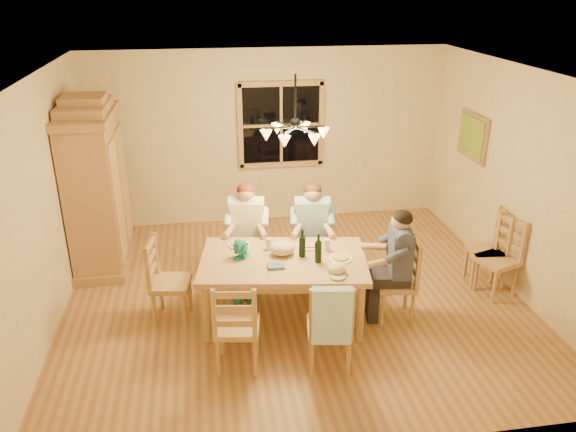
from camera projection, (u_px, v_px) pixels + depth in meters
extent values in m
plane|color=#9A6038|center=(294.00, 296.00, 6.95)|extent=(5.50, 5.50, 0.00)
cube|color=white|center=(295.00, 74.00, 5.89)|extent=(5.50, 5.00, 0.02)
cube|color=beige|center=(268.00, 138.00, 8.69)|extent=(5.50, 0.02, 2.70)
cube|color=beige|center=(43.00, 208.00, 6.03)|extent=(0.02, 5.00, 2.70)
cube|color=beige|center=(518.00, 182.00, 6.81)|extent=(0.02, 5.00, 2.70)
cube|color=black|center=(281.00, 125.00, 8.63)|extent=(1.20, 0.03, 1.20)
cube|color=tan|center=(281.00, 125.00, 8.61)|extent=(1.30, 0.06, 1.30)
cube|color=#A06B45|center=(473.00, 136.00, 7.80)|extent=(0.04, 0.78, 0.64)
cube|color=#1E6B2D|center=(471.00, 136.00, 7.80)|extent=(0.02, 0.68, 0.54)
cylinder|color=black|center=(295.00, 99.00, 6.00)|extent=(0.02, 0.02, 0.53)
sphere|color=black|center=(295.00, 124.00, 6.10)|extent=(0.12, 0.12, 0.12)
cylinder|color=black|center=(310.00, 127.00, 6.14)|extent=(0.34, 0.02, 0.02)
cone|color=#FFB259|center=(324.00, 133.00, 6.19)|extent=(0.13, 0.13, 0.12)
cylinder|color=black|center=(300.00, 124.00, 6.25)|extent=(0.19, 0.31, 0.02)
cone|color=#FFB259|center=(305.00, 128.00, 6.42)|extent=(0.13, 0.13, 0.12)
cylinder|color=black|center=(286.00, 124.00, 6.23)|extent=(0.19, 0.31, 0.02)
cone|color=#FFB259|center=(277.00, 129.00, 6.38)|extent=(0.13, 0.13, 0.12)
cylinder|color=black|center=(281.00, 128.00, 6.09)|extent=(0.34, 0.02, 0.02)
cone|color=#FFB259|center=(266.00, 135.00, 6.10)|extent=(0.13, 0.13, 0.12)
cylinder|color=black|center=(290.00, 131.00, 5.98)|extent=(0.19, 0.31, 0.02)
cone|color=#FFB259|center=(284.00, 142.00, 5.87)|extent=(0.13, 0.13, 0.12)
cylinder|color=black|center=(305.00, 130.00, 6.00)|extent=(0.19, 0.31, 0.02)
cone|color=#FFB259|center=(314.00, 140.00, 5.92)|extent=(0.13, 0.13, 0.12)
cube|color=#A06B45|center=(97.00, 194.00, 7.40)|extent=(0.60, 1.30, 2.00)
cube|color=#A06B45|center=(86.00, 115.00, 6.99)|extent=(0.66, 1.40, 0.10)
cube|color=#A06B45|center=(85.00, 107.00, 6.95)|extent=(0.58, 1.00, 0.12)
cube|color=#A06B45|center=(83.00, 99.00, 6.91)|extent=(0.52, 0.55, 0.10)
cube|color=tan|center=(118.00, 202.00, 7.15)|extent=(0.03, 0.55, 1.60)
cube|color=tan|center=(124.00, 185.00, 7.75)|extent=(0.03, 0.55, 1.60)
cube|color=#A06B45|center=(106.00, 258.00, 7.77)|extent=(0.66, 1.40, 0.12)
cube|color=#AD794C|center=(283.00, 261.00, 6.23)|extent=(1.98, 1.38, 0.06)
cube|color=tan|center=(283.00, 267.00, 6.26)|extent=(1.81, 1.21, 0.10)
cylinder|color=tan|center=(206.00, 313.00, 5.95)|extent=(0.09, 0.09, 0.70)
cylinder|color=tan|center=(360.00, 313.00, 5.96)|extent=(0.09, 0.09, 0.70)
cylinder|color=tan|center=(216.00, 272.00, 6.80)|extent=(0.09, 0.09, 0.70)
cylinder|color=tan|center=(351.00, 271.00, 6.80)|extent=(0.09, 0.09, 0.70)
cube|color=tan|center=(248.00, 249.00, 7.13)|extent=(0.50, 0.48, 0.06)
cube|color=tan|center=(247.00, 230.00, 7.03)|extent=(0.38, 0.11, 0.54)
cube|color=tan|center=(312.00, 249.00, 7.14)|extent=(0.50, 0.48, 0.06)
cube|color=tan|center=(312.00, 230.00, 7.03)|extent=(0.38, 0.11, 0.54)
cube|color=tan|center=(237.00, 327.00, 5.54)|extent=(0.50, 0.48, 0.06)
cube|color=tan|center=(236.00, 304.00, 5.43)|extent=(0.38, 0.11, 0.54)
cube|color=tan|center=(329.00, 327.00, 5.54)|extent=(0.50, 0.48, 0.06)
cube|color=tan|center=(330.00, 303.00, 5.44)|extent=(0.38, 0.11, 0.54)
cube|color=tan|center=(171.00, 283.00, 6.33)|extent=(0.48, 0.50, 0.06)
cube|color=tan|center=(169.00, 262.00, 6.23)|extent=(0.11, 0.38, 0.54)
cube|color=tan|center=(396.00, 283.00, 6.34)|extent=(0.48, 0.50, 0.06)
cube|color=tan|center=(398.00, 262.00, 6.24)|extent=(0.11, 0.38, 0.54)
cube|color=beige|center=(247.00, 221.00, 6.98)|extent=(0.43, 0.28, 0.52)
cube|color=#262328|center=(247.00, 244.00, 7.10)|extent=(0.44, 0.47, 0.14)
sphere|color=tan|center=(246.00, 193.00, 6.83)|extent=(0.21, 0.21, 0.21)
ellipsoid|color=#592614|center=(246.00, 190.00, 6.82)|extent=(0.22, 0.22, 0.17)
cube|color=teal|center=(312.00, 221.00, 6.98)|extent=(0.43, 0.28, 0.52)
cube|color=#262328|center=(312.00, 243.00, 7.11)|extent=(0.44, 0.47, 0.14)
sphere|color=tan|center=(313.00, 192.00, 6.84)|extent=(0.21, 0.21, 0.21)
ellipsoid|color=#381E11|center=(313.00, 190.00, 6.82)|extent=(0.22, 0.22, 0.17)
cube|color=#414768|center=(398.00, 252.00, 6.19)|extent=(0.28, 0.43, 0.52)
cube|color=#262328|center=(396.00, 277.00, 6.31)|extent=(0.47, 0.44, 0.14)
sphere|color=tan|center=(401.00, 220.00, 6.04)|extent=(0.21, 0.21, 0.21)
ellipsoid|color=black|center=(401.00, 218.00, 6.03)|extent=(0.22, 0.22, 0.17)
cube|color=#ADD9EA|center=(332.00, 316.00, 5.27)|extent=(0.39, 0.16, 0.58)
cylinder|color=black|center=(302.00, 243.00, 6.21)|extent=(0.08, 0.08, 0.33)
cylinder|color=black|center=(318.00, 248.00, 6.09)|extent=(0.08, 0.08, 0.33)
cylinder|color=white|center=(239.00, 245.00, 6.53)|extent=(0.26, 0.26, 0.02)
cylinder|color=white|center=(309.00, 246.00, 6.50)|extent=(0.26, 0.26, 0.02)
cylinder|color=white|center=(340.00, 259.00, 6.20)|extent=(0.26, 0.26, 0.02)
cylinder|color=silver|center=(268.00, 244.00, 6.40)|extent=(0.06, 0.06, 0.14)
cylinder|color=silver|center=(327.00, 245.00, 6.38)|extent=(0.06, 0.06, 0.14)
ellipsoid|color=beige|center=(337.00, 268.00, 5.90)|extent=(0.20, 0.20, 0.11)
cube|color=#556D9C|center=(276.00, 266.00, 6.03)|extent=(0.20, 0.17, 0.03)
ellipsoid|color=beige|center=(282.00, 248.00, 6.28)|extent=(0.28, 0.22, 0.15)
imported|color=#1B787A|center=(244.00, 279.00, 6.34)|extent=(0.42, 0.38, 0.97)
cube|color=tan|center=(496.00, 260.00, 6.85)|extent=(0.54, 0.55, 0.06)
cube|color=tan|center=(499.00, 240.00, 6.74)|extent=(0.17, 0.38, 0.54)
cube|color=tan|center=(486.00, 251.00, 7.08)|extent=(0.46, 0.48, 0.06)
cube|color=tan|center=(489.00, 232.00, 6.97)|extent=(0.09, 0.38, 0.54)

